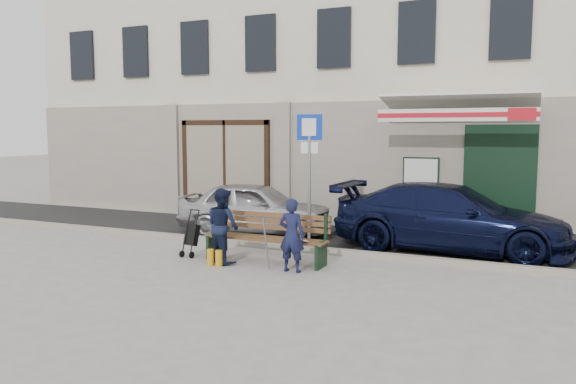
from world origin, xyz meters
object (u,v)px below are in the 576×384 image
Objects in this scene: parking_sign at (309,159)px; bench at (263,238)px; car_silver at (255,208)px; car_navy at (451,218)px; stroller at (191,236)px; woman at (223,226)px; man at (292,235)px.

parking_sign is 1.16× the size of bench.
bench is (1.47, -2.51, -0.17)m from car_silver.
bench is (-3.08, -2.42, -0.23)m from car_navy.
stroller is (-1.93, -1.42, -1.48)m from parking_sign.
woman is at bearing -149.52° from bench.
man reaches higher than car_silver.
woman is (0.81, -2.90, 0.08)m from car_silver.
car_silver is 2.68m from stroller.
bench is at bearing 15.79° from stroller.
car_silver reaches higher than stroller.
bench reaches higher than stroller.
car_navy reaches higher than bench.
parking_sign is at bearing 46.28° from stroller.
car_silver is at bearing 120.25° from bench.
stroller is (-0.85, 0.23, -0.30)m from woman.
woman reaches higher than car_silver.
parking_sign is at bearing 115.35° from car_navy.
man is at bearing -150.49° from car_silver.
car_silver is at bearing -49.21° from woman.
bench is at bearing -121.31° from parking_sign.
bench is at bearing -157.26° from car_silver.
man is at bearing -158.85° from woman.
car_navy is at bearing -98.67° from car_silver.
car_silver is at bearing 90.63° from car_navy.
parking_sign is 1.98× the size of woman.
car_navy is 3.37× the size of woman.
woman is (-1.45, 0.10, 0.05)m from man.
parking_sign reaches higher than woman.
stroller is at bearing 9.94° from woman.
woman is (-0.65, -0.39, 0.25)m from bench.
man is 1.42× the size of stroller.
stroller is at bearing 171.67° from car_silver.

